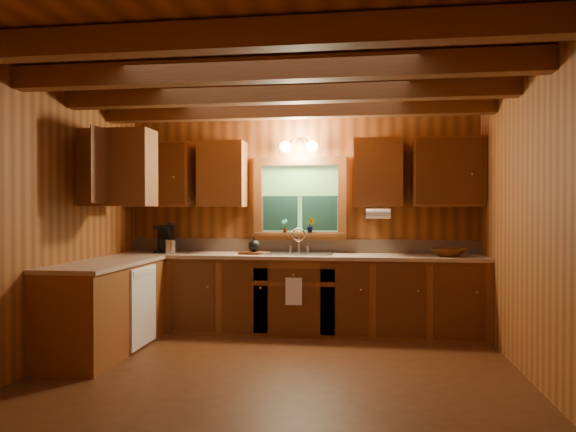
{
  "coord_description": "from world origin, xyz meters",
  "views": [
    {
      "loc": [
        0.7,
        -4.4,
        1.4
      ],
      "look_at": [
        0.0,
        0.8,
        1.35
      ],
      "focal_mm": 32.65,
      "sensor_mm": 36.0,
      "label": 1
    }
  ],
  "objects_px": {
    "cutting_board": "(254,253)",
    "coffee_maker": "(165,239)",
    "sink": "(297,258)",
    "wicker_basket": "(449,252)"
  },
  "relations": [
    {
      "from": "cutting_board",
      "to": "coffee_maker",
      "type": "bearing_deg",
      "value": -170.98
    },
    {
      "from": "coffee_maker",
      "to": "cutting_board",
      "type": "bearing_deg",
      "value": -11.18
    },
    {
      "from": "cutting_board",
      "to": "sink",
      "type": "bearing_deg",
      "value": 22.37
    },
    {
      "from": "coffee_maker",
      "to": "wicker_basket",
      "type": "relative_size",
      "value": 0.9
    },
    {
      "from": "cutting_board",
      "to": "wicker_basket",
      "type": "height_order",
      "value": "wicker_basket"
    },
    {
      "from": "wicker_basket",
      "to": "coffee_maker",
      "type": "bearing_deg",
      "value": 178.03
    },
    {
      "from": "coffee_maker",
      "to": "wicker_basket",
      "type": "xyz_separation_m",
      "value": [
        3.3,
        -0.11,
        -0.12
      ]
    },
    {
      "from": "sink",
      "to": "wicker_basket",
      "type": "distance_m",
      "value": 1.69
    },
    {
      "from": "sink",
      "to": "cutting_board",
      "type": "xyz_separation_m",
      "value": [
        -0.49,
        -0.07,
        0.06
      ]
    },
    {
      "from": "coffee_maker",
      "to": "cutting_board",
      "type": "distance_m",
      "value": 1.13
    }
  ]
}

